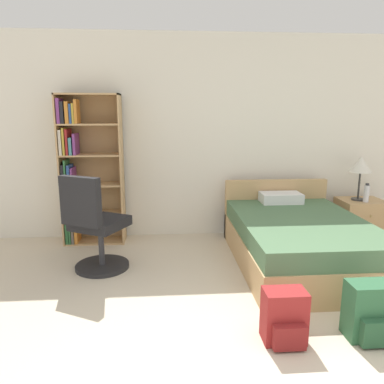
# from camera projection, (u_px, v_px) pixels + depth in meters

# --- Properties ---
(wall_back) EXTENTS (9.00, 0.06, 2.60)m
(wall_back) POSITION_uv_depth(u_px,v_px,m) (233.00, 137.00, 4.91)
(wall_back) COLOR silver
(wall_back) RESTS_ON ground_plane
(bookshelf) EXTENTS (0.75, 0.33, 1.84)m
(bookshelf) POSITION_uv_depth(u_px,v_px,m) (84.00, 169.00, 4.61)
(bookshelf) COLOR tan
(bookshelf) RESTS_ON ground_plane
(bed) EXTENTS (1.32, 1.96, 0.77)m
(bed) POSITION_uv_depth(u_px,v_px,m) (298.00, 239.00, 4.08)
(bed) COLOR tan
(bed) RESTS_ON ground_plane
(office_chair) EXTENTS (0.67, 0.71, 1.03)m
(office_chair) POSITION_uv_depth(u_px,v_px,m) (95.00, 228.00, 3.82)
(office_chair) COLOR #232326
(office_chair) RESTS_ON ground_plane
(nightstand) EXTENTS (0.55, 0.49, 0.51)m
(nightstand) POSITION_uv_depth(u_px,v_px,m) (360.00, 219.00, 4.91)
(nightstand) COLOR tan
(nightstand) RESTS_ON ground_plane
(table_lamp) EXTENTS (0.28, 0.28, 0.57)m
(table_lamp) POSITION_uv_depth(u_px,v_px,m) (361.00, 166.00, 4.76)
(table_lamp) COLOR #333333
(table_lamp) RESTS_ON nightstand
(water_bottle) EXTENTS (0.07, 0.07, 0.24)m
(water_bottle) POSITION_uv_depth(u_px,v_px,m) (366.00, 193.00, 4.72)
(water_bottle) COLOR silver
(water_bottle) RESTS_ON nightstand
(backpack_green) EXTENTS (0.36, 0.27, 0.43)m
(backpack_green) POSITION_uv_depth(u_px,v_px,m) (372.00, 313.00, 2.71)
(backpack_green) COLOR #2D603D
(backpack_green) RESTS_ON ground_plane
(backpack_red) EXTENTS (0.30, 0.27, 0.39)m
(backpack_red) POSITION_uv_depth(u_px,v_px,m) (285.00, 318.00, 2.68)
(backpack_red) COLOR maroon
(backpack_red) RESTS_ON ground_plane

